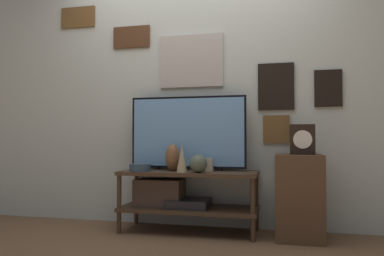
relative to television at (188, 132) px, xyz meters
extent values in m
plane|color=brown|center=(0.04, -0.37, -0.87)|extent=(12.00, 12.00, 0.00)
cube|color=beige|center=(0.04, 0.18, 0.48)|extent=(6.40, 0.06, 2.70)
cube|color=#B2ADA3|center=(0.00, 0.14, 0.68)|extent=(0.61, 0.02, 0.50)
cube|color=#B2BCC6|center=(0.00, 0.13, 0.68)|extent=(0.57, 0.01, 0.46)
cube|color=brown|center=(-1.19, 0.14, 1.19)|extent=(0.37, 0.02, 0.21)
cube|color=beige|center=(-1.19, 0.13, 1.19)|extent=(0.34, 0.01, 0.18)
cube|color=brown|center=(0.78, 0.14, 0.03)|extent=(0.23, 0.02, 0.25)
cube|color=white|center=(0.78, 0.13, 0.03)|extent=(0.19, 0.01, 0.21)
cube|color=black|center=(0.78, 0.14, 0.41)|extent=(0.32, 0.02, 0.42)
cube|color=beige|center=(0.78, 0.13, 0.41)|extent=(0.28, 0.01, 0.39)
cube|color=black|center=(1.22, 0.14, 0.38)|extent=(0.23, 0.02, 0.32)
cube|color=beige|center=(1.22, 0.13, 0.38)|extent=(0.19, 0.01, 0.29)
cube|color=#4C2D19|center=(-0.61, 0.14, 0.95)|extent=(0.38, 0.02, 0.21)
cube|color=#BCB299|center=(-0.61, 0.13, 0.95)|extent=(0.34, 0.01, 0.18)
cube|color=#422D1E|center=(0.04, -0.10, -0.36)|extent=(1.20, 0.45, 0.03)
cube|color=#422D1E|center=(0.04, -0.10, -0.67)|extent=(1.20, 0.45, 0.03)
cylinder|color=#422D1E|center=(-0.53, -0.30, -0.61)|extent=(0.04, 0.04, 0.53)
cylinder|color=#422D1E|center=(0.60, -0.30, -0.61)|extent=(0.04, 0.04, 0.53)
cylinder|color=#422D1E|center=(-0.53, 0.10, -0.61)|extent=(0.04, 0.04, 0.53)
cylinder|color=#422D1E|center=(0.60, 0.10, -0.61)|extent=(0.04, 0.04, 0.53)
cube|color=black|center=(0.04, -0.10, -0.62)|extent=(0.36, 0.32, 0.07)
cube|color=#47382D|center=(-0.23, -0.10, -0.54)|extent=(0.42, 0.25, 0.24)
cylinder|color=black|center=(-0.29, 0.00, -0.33)|extent=(0.05, 0.05, 0.02)
cylinder|color=black|center=(0.29, 0.00, -0.33)|extent=(0.05, 0.05, 0.02)
cube|color=black|center=(0.00, 0.00, 0.00)|extent=(1.06, 0.04, 0.65)
cube|color=#6B9ED1|center=(0.00, -0.01, 0.00)|extent=(1.02, 0.01, 0.61)
cylinder|color=#2D4251|center=(-0.38, -0.21, -0.31)|extent=(0.19, 0.19, 0.06)
sphere|color=#4C5647|center=(0.15, -0.24, -0.27)|extent=(0.15, 0.15, 0.15)
cone|color=tan|center=(0.01, -0.25, -0.22)|extent=(0.09, 0.09, 0.24)
ellipsoid|color=brown|center=(-0.11, -0.11, -0.22)|extent=(0.13, 0.15, 0.24)
cylinder|color=#C1B29E|center=(0.21, -0.08, -0.28)|extent=(0.07, 0.07, 0.12)
cube|color=#513823|center=(0.96, -0.10, -0.53)|extent=(0.37, 0.45, 0.68)
cube|color=black|center=(0.99, -0.11, -0.07)|extent=(0.20, 0.10, 0.25)
cylinder|color=white|center=(0.99, -0.17, -0.07)|extent=(0.15, 0.01, 0.15)
camera|label=1|loc=(0.82, -3.29, -0.07)|focal=35.00mm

